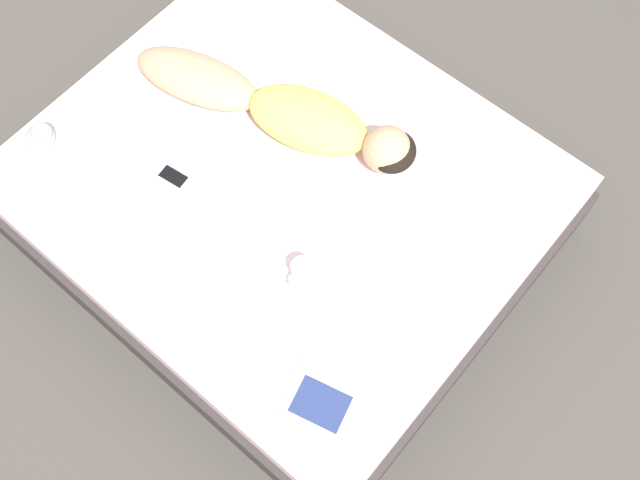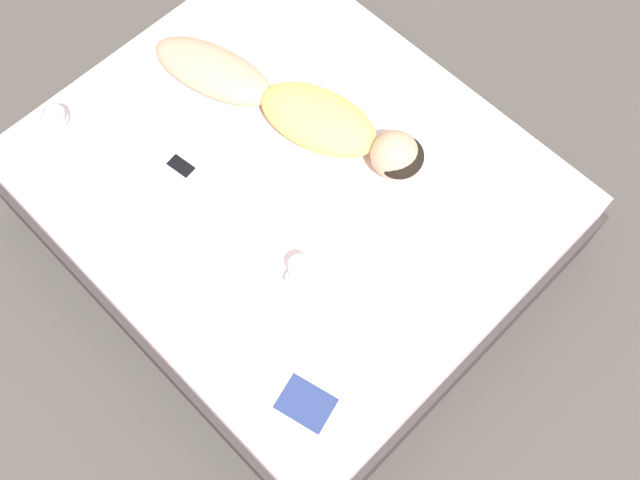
# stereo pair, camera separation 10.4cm
# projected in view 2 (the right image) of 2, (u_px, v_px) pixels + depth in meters

# --- Properties ---
(ground_plane) EXTENTS (12.00, 12.00, 0.00)m
(ground_plane) POSITION_uv_depth(u_px,v_px,m) (293.00, 227.00, 3.65)
(ground_plane) COLOR #4C4742
(bed) EXTENTS (1.84, 2.14, 0.51)m
(bed) POSITION_uv_depth(u_px,v_px,m) (291.00, 204.00, 3.42)
(bed) COLOR #383333
(bed) RESTS_ON ground_plane
(person) EXTENTS (0.57, 1.34, 0.21)m
(person) POSITION_uv_depth(u_px,v_px,m) (298.00, 110.00, 3.21)
(person) COLOR tan
(person) RESTS_ON bed
(open_magazine) EXTENTS (0.52, 0.39, 0.01)m
(open_magazine) POSITION_uv_depth(u_px,v_px,m) (321.00, 378.00, 2.81)
(open_magazine) COLOR silver
(open_magazine) RESTS_ON bed
(coffee_mug) EXTENTS (0.12, 0.09, 0.09)m
(coffee_mug) POSITION_uv_depth(u_px,v_px,m) (299.00, 269.00, 2.95)
(coffee_mug) COLOR white
(coffee_mug) RESTS_ON bed
(cell_phone) EXTENTS (0.09, 0.15, 0.01)m
(cell_phone) POSITION_uv_depth(u_px,v_px,m) (181.00, 166.00, 3.19)
(cell_phone) COLOR silver
(cell_phone) RESTS_ON bed
(plush_toy) EXTENTS (0.13, 0.14, 0.18)m
(plush_toy) POSITION_uv_depth(u_px,v_px,m) (55.00, 116.00, 3.21)
(plush_toy) COLOR #B2BCCC
(plush_toy) RESTS_ON bed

